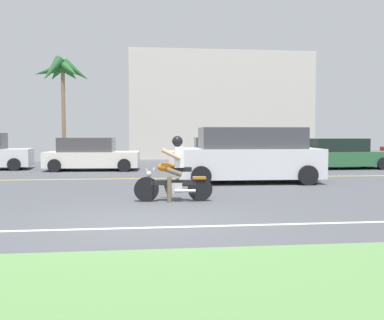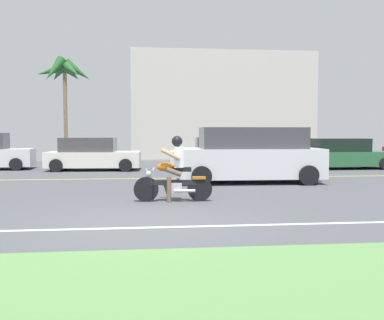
% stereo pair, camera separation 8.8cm
% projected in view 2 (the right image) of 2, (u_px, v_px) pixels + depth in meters
% --- Properties ---
extents(ground, '(56.00, 30.00, 0.04)m').
position_uv_depth(ground, '(146.00, 199.00, 11.19)').
color(ground, '#4C4F54').
extents(grass_median, '(56.00, 3.80, 0.06)m').
position_uv_depth(grass_median, '(147.00, 305.00, 4.14)').
color(grass_median, '#5B8C4C').
rests_on(grass_median, ground).
extents(lane_line_near, '(50.40, 0.12, 0.01)m').
position_uv_depth(lane_line_near, '(146.00, 228.00, 7.66)').
color(lane_line_near, silver).
rests_on(lane_line_near, ground).
extents(lane_line_far, '(50.40, 0.12, 0.01)m').
position_uv_depth(lane_line_far, '(146.00, 178.00, 15.89)').
color(lane_line_far, yellow).
rests_on(lane_line_far, ground).
extents(motorcyclist, '(1.91, 0.62, 1.60)m').
position_uv_depth(motorcyclist, '(174.00, 174.00, 10.57)').
color(motorcyclist, black).
rests_on(motorcyclist, ground).
extents(suv_nearby, '(4.99, 2.36, 1.85)m').
position_uv_depth(suv_nearby, '(250.00, 156.00, 14.67)').
color(suv_nearby, silver).
rests_on(suv_nearby, ground).
extents(parked_car_1, '(4.17, 2.06, 1.45)m').
position_uv_depth(parked_car_1, '(92.00, 155.00, 19.37)').
color(parked_car_1, white).
rests_on(parked_car_1, ground).
extents(parked_car_2, '(4.53, 2.08, 1.46)m').
position_uv_depth(parked_car_2, '(220.00, 154.00, 20.01)').
color(parked_car_2, silver).
rests_on(parked_car_2, ground).
extents(parked_car_3, '(4.30, 1.96, 1.41)m').
position_uv_depth(parked_car_3, '(342.00, 154.00, 20.18)').
color(parked_car_3, '#2D663D').
rests_on(parked_car_3, ground).
extents(palm_tree_1, '(2.95, 2.79, 5.61)m').
position_uv_depth(palm_tree_1, '(64.00, 74.00, 22.60)').
color(palm_tree_1, '#846B4C').
rests_on(palm_tree_1, ground).
extents(building_far, '(11.96, 4.00, 6.91)m').
position_uv_depth(building_far, '(221.00, 106.00, 29.38)').
color(building_far, beige).
rests_on(building_far, ground).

